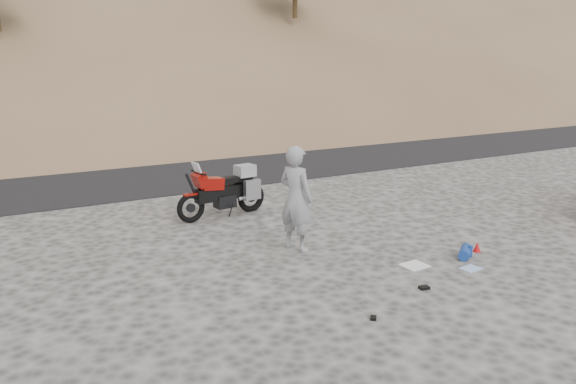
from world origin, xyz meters
name	(u,v)px	position (x,y,z in m)	size (l,w,h in m)	color
ground	(323,257)	(0.00, 0.00, 0.00)	(140.00, 140.00, 0.00)	#3C3937
road	(167,168)	(0.00, 9.00, 0.00)	(120.00, 7.00, 0.05)	black
motorcycle	(226,191)	(-0.46, 3.20, 0.55)	(2.15, 0.79, 1.28)	black
man	(296,249)	(-0.23, 0.56, 0.00)	(0.69, 0.45, 1.90)	gray
gear_white_cloth	(414,265)	(1.09, -1.11, 0.01)	(0.41, 0.37, 0.01)	white
gear_blue_mat	(465,252)	(2.13, -1.22, 0.09)	(0.19, 0.19, 0.47)	navy
gear_bottle	(470,251)	(2.23, -1.24, 0.10)	(0.07, 0.07, 0.20)	navy
gear_funnel	(477,247)	(2.53, -1.12, 0.09)	(0.14, 0.14, 0.18)	red
gear_glove_a	(424,288)	(0.57, -1.91, 0.02)	(0.15, 0.11, 0.04)	black
gear_glove_b	(373,318)	(-0.71, -2.34, 0.02)	(0.11, 0.08, 0.04)	black
gear_blue_cloth	(471,269)	(1.80, -1.67, 0.01)	(0.33, 0.24, 0.01)	#96B2E8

